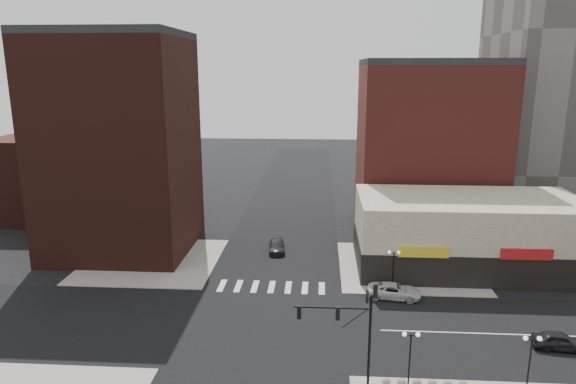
{
  "coord_description": "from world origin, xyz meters",
  "views": [
    {
      "loc": [
        4.71,
        -39.93,
        21.67
      ],
      "look_at": [
        1.85,
        4.0,
        11.0
      ],
      "focal_mm": 32.0,
      "sensor_mm": 36.0,
      "label": 1
    }
  ],
  "objects_px": {
    "dark_sedan_east": "(560,341)",
    "dark_sedan_north": "(277,246)",
    "street_lamp_se_a": "(411,345)",
    "traffic_signal": "(356,320)",
    "street_lamp_ne": "(394,260)",
    "street_lamp_se_b": "(531,349)",
    "white_suv": "(394,291)"
  },
  "relations": [
    {
      "from": "traffic_signal",
      "to": "dark_sedan_east",
      "type": "relative_size",
      "value": 1.87
    },
    {
      "from": "street_lamp_ne",
      "to": "white_suv",
      "type": "distance_m",
      "value": 2.98
    },
    {
      "from": "street_lamp_se_a",
      "to": "white_suv",
      "type": "xyz_separation_m",
      "value": [
        0.99,
        14.5,
        -2.58
      ]
    },
    {
      "from": "white_suv",
      "to": "traffic_signal",
      "type": "bearing_deg",
      "value": 169.27
    },
    {
      "from": "white_suv",
      "to": "dark_sedan_north",
      "type": "relative_size",
      "value": 1.1
    },
    {
      "from": "street_lamp_ne",
      "to": "white_suv",
      "type": "bearing_deg",
      "value": -90.43
    },
    {
      "from": "traffic_signal",
      "to": "street_lamp_se_a",
      "type": "distance_m",
      "value": 4.12
    },
    {
      "from": "street_lamp_se_a",
      "to": "dark_sedan_north",
      "type": "bearing_deg",
      "value": 113.3
    },
    {
      "from": "street_lamp_se_b",
      "to": "dark_sedan_east",
      "type": "bearing_deg",
      "value": 51.17
    },
    {
      "from": "dark_sedan_east",
      "to": "street_lamp_se_b",
      "type": "bearing_deg",
      "value": 147.76
    },
    {
      "from": "street_lamp_se_a",
      "to": "dark_sedan_east",
      "type": "xyz_separation_m",
      "value": [
        12.78,
        5.94,
        -2.58
      ]
    },
    {
      "from": "dark_sedan_east",
      "to": "dark_sedan_north",
      "type": "xyz_separation_m",
      "value": [
        -24.26,
        20.7,
        -0.03
      ]
    },
    {
      "from": "street_lamp_se_a",
      "to": "street_lamp_ne",
      "type": "xyz_separation_m",
      "value": [
        1.0,
        16.0,
        0.0
      ]
    },
    {
      "from": "traffic_signal",
      "to": "dark_sedan_east",
      "type": "height_order",
      "value": "traffic_signal"
    },
    {
      "from": "street_lamp_se_b",
      "to": "dark_sedan_east",
      "type": "height_order",
      "value": "street_lamp_se_b"
    },
    {
      "from": "traffic_signal",
      "to": "dark_sedan_north",
      "type": "relative_size",
      "value": 1.67
    },
    {
      "from": "dark_sedan_east",
      "to": "dark_sedan_north",
      "type": "height_order",
      "value": "dark_sedan_east"
    },
    {
      "from": "street_lamp_se_a",
      "to": "dark_sedan_north",
      "type": "distance_m",
      "value": 29.13
    },
    {
      "from": "street_lamp_se_a",
      "to": "street_lamp_se_b",
      "type": "bearing_deg",
      "value": 0.0
    },
    {
      "from": "traffic_signal",
      "to": "street_lamp_se_b",
      "type": "relative_size",
      "value": 1.87
    },
    {
      "from": "dark_sedan_east",
      "to": "dark_sedan_north",
      "type": "relative_size",
      "value": 0.89
    },
    {
      "from": "street_lamp_ne",
      "to": "dark_sedan_north",
      "type": "xyz_separation_m",
      "value": [
        -12.47,
        10.64,
        -2.61
      ]
    },
    {
      "from": "street_lamp_se_a",
      "to": "dark_sedan_north",
      "type": "relative_size",
      "value": 0.89
    },
    {
      "from": "street_lamp_ne",
      "to": "white_suv",
      "type": "xyz_separation_m",
      "value": [
        -0.01,
        -1.5,
        -2.58
      ]
    },
    {
      "from": "street_lamp_ne",
      "to": "dark_sedan_north",
      "type": "bearing_deg",
      "value": 139.52
    },
    {
      "from": "white_suv",
      "to": "dark_sedan_north",
      "type": "distance_m",
      "value": 17.4
    },
    {
      "from": "street_lamp_se_a",
      "to": "traffic_signal",
      "type": "bearing_deg",
      "value": 177.43
    },
    {
      "from": "dark_sedan_east",
      "to": "dark_sedan_north",
      "type": "bearing_deg",
      "value": 56.11
    },
    {
      "from": "traffic_signal",
      "to": "street_lamp_ne",
      "type": "distance_m",
      "value": 16.62
    },
    {
      "from": "street_lamp_se_a",
      "to": "street_lamp_ne",
      "type": "bearing_deg",
      "value": 86.42
    },
    {
      "from": "street_lamp_se_a",
      "to": "white_suv",
      "type": "height_order",
      "value": "street_lamp_se_a"
    },
    {
      "from": "white_suv",
      "to": "dark_sedan_east",
      "type": "xyz_separation_m",
      "value": [
        11.8,
        -8.56,
        -0.0
      ]
    }
  ]
}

